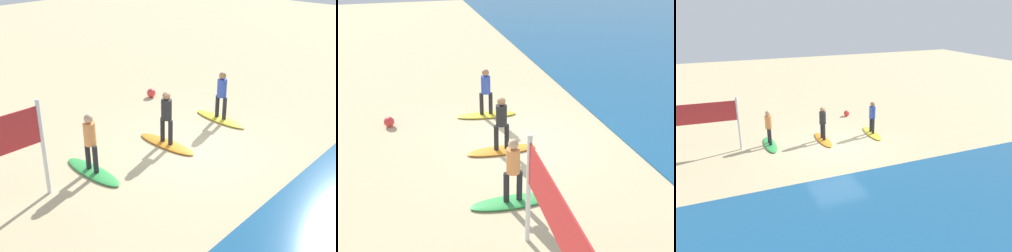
{
  "view_description": "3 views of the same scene",
  "coord_description": "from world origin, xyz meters",
  "views": [
    {
      "loc": [
        8.73,
        6.8,
        5.9
      ],
      "look_at": [
        1.15,
        -0.06,
        1.16
      ],
      "focal_mm": 44.6,
      "sensor_mm": 36.0,
      "label": 1
    },
    {
      "loc": [
        10.56,
        -3.42,
        5.87
      ],
      "look_at": [
        0.61,
        -0.77,
        0.95
      ],
      "focal_mm": 43.18,
      "sensor_mm": 36.0,
      "label": 2
    },
    {
      "loc": [
        5.35,
        13.8,
        6.21
      ],
      "look_at": [
        -0.31,
        0.24,
        1.02
      ],
      "focal_mm": 35.88,
      "sensor_mm": 36.0,
      "label": 3
    }
  ],
  "objects": [
    {
      "name": "ground_plane",
      "position": [
        0.0,
        0.0,
        0.0
      ],
      "size": [
        60.0,
        60.0,
        0.0
      ],
      "primitive_type": "plane",
      "color": "#CCB789"
    },
    {
      "name": "surfboard_orange",
      "position": [
        0.36,
        -0.83,
        0.04
      ],
      "size": [
        0.57,
        2.1,
        0.09
      ],
      "primitive_type": "ellipsoid",
      "rotation": [
        0.0,
        0.0,
        1.58
      ],
      "color": "orange",
      "rests_on": "ground"
    },
    {
      "name": "surfer_orange",
      "position": [
        0.36,
        -0.83,
        1.04
      ],
      "size": [
        0.32,
        0.46,
        1.64
      ],
      "color": "#232328",
      "rests_on": "surfboard_orange"
    },
    {
      "name": "surfer_green",
      "position": [
        2.9,
        -1.21,
        1.04
      ],
      "size": [
        0.32,
        0.46,
        1.64
      ],
      "color": "#232328",
      "rests_on": "surfboard_green"
    },
    {
      "name": "surfboard_green",
      "position": [
        2.9,
        -1.21,
        0.04
      ],
      "size": [
        0.58,
        2.11,
        0.09
      ],
      "primitive_type": "ellipsoid",
      "rotation": [
        0.0,
        0.0,
        1.56
      ],
      "color": "green",
      "rests_on": "ground"
    },
    {
      "name": "beach_ball",
      "position": [
        -2.28,
        -4.05,
        0.17
      ],
      "size": [
        0.35,
        0.35,
        0.35
      ],
      "primitive_type": "sphere",
      "color": "#E53838",
      "rests_on": "ground"
    },
    {
      "name": "surfer_yellow",
      "position": [
        -2.28,
        -0.72,
        1.04
      ],
      "size": [
        0.32,
        0.46,
        1.64
      ],
      "color": "#232328",
      "rests_on": "surfboard_yellow"
    },
    {
      "name": "surfboard_yellow",
      "position": [
        -2.28,
        -0.72,
        0.04
      ],
      "size": [
        0.74,
        2.14,
        0.09
      ],
      "primitive_type": "ellipsoid",
      "rotation": [
        0.0,
        0.0,
        1.49
      ],
      "color": "yellow",
      "rests_on": "ground"
    }
  ]
}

